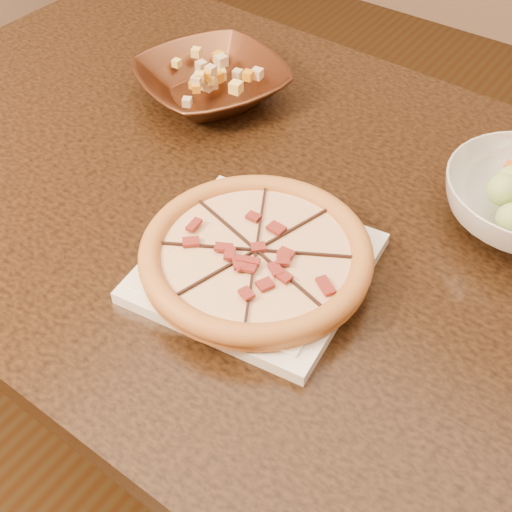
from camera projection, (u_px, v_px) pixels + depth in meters
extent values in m
cube|color=black|center=(283.00, 428.00, 1.64)|extent=(4.00, 4.00, 0.02)
cube|color=#362110|center=(247.00, 196.00, 1.08)|extent=(1.42, 0.94, 0.04)
cylinder|color=#362110|center=(136.00, 143.00, 1.81)|extent=(0.07, 0.07, 0.71)
cube|color=silver|center=(256.00, 267.00, 0.93)|extent=(0.30, 0.30, 0.02)
cube|color=silver|center=(256.00, 261.00, 0.92)|extent=(0.25, 0.25, 0.00)
cylinder|color=#BD8339|center=(256.00, 257.00, 0.92)|extent=(0.30, 0.30, 0.01)
torus|color=#BD8339|center=(256.00, 253.00, 0.91)|extent=(0.30, 0.30, 0.03)
cylinder|color=beige|center=(256.00, 253.00, 0.91)|extent=(0.24, 0.24, 0.01)
cube|color=black|center=(256.00, 250.00, 0.91)|extent=(0.08, 0.29, 0.01)
cube|color=black|center=(256.00, 250.00, 0.91)|extent=(0.15, 0.26, 0.01)
cube|color=black|center=(256.00, 250.00, 0.91)|extent=(0.29, 0.08, 0.01)
cube|color=black|center=(256.00, 250.00, 0.91)|extent=(0.26, 0.15, 0.01)
cube|color=maroon|center=(267.00, 258.00, 0.90)|extent=(0.03, 0.02, 0.00)
cube|color=maroon|center=(290.00, 263.00, 0.89)|extent=(0.02, 0.02, 0.00)
cube|color=maroon|center=(316.00, 257.00, 0.90)|extent=(0.03, 0.02, 0.00)
cube|color=maroon|center=(279.00, 246.00, 0.91)|extent=(0.03, 0.03, 0.00)
cube|color=maroon|center=(295.00, 234.00, 0.93)|extent=(0.02, 0.03, 0.00)
cube|color=maroon|center=(298.00, 215.00, 0.95)|extent=(0.02, 0.03, 0.00)
cube|color=maroon|center=(266.00, 230.00, 0.93)|extent=(0.02, 0.03, 0.00)
cube|color=maroon|center=(257.00, 214.00, 0.96)|extent=(0.03, 0.03, 0.00)
cube|color=maroon|center=(234.00, 203.00, 0.97)|extent=(0.03, 0.03, 0.00)
cube|color=maroon|center=(234.00, 230.00, 0.93)|extent=(0.03, 0.02, 0.00)
cube|color=maroon|center=(207.00, 228.00, 0.94)|extent=(0.02, 0.02, 0.00)
cube|color=maroon|center=(235.00, 246.00, 0.91)|extent=(0.03, 0.02, 0.00)
cube|color=maroon|center=(213.00, 254.00, 0.90)|extent=(0.03, 0.03, 0.00)
cube|color=maroon|center=(197.00, 272.00, 0.88)|extent=(0.02, 0.03, 0.00)
cube|color=maroon|center=(238.00, 264.00, 0.89)|extent=(0.02, 0.03, 0.00)
cube|color=maroon|center=(237.00, 283.00, 0.87)|extent=(0.02, 0.03, 0.00)
cube|color=maroon|center=(255.00, 302.00, 0.84)|extent=(0.03, 0.03, 0.00)
cube|color=maroon|center=(267.00, 272.00, 0.88)|extent=(0.03, 0.03, 0.00)
imported|color=brown|center=(211.00, 83.00, 1.21)|extent=(0.32, 0.32, 0.06)
cube|color=tan|center=(210.00, 59.00, 1.18)|extent=(0.03, 0.03, 0.03)
cube|color=orange|center=(219.00, 61.00, 1.18)|extent=(0.03, 0.03, 0.03)
cube|color=#E8CA5C|center=(230.00, 60.00, 1.18)|extent=(0.03, 0.03, 0.03)
cube|color=tan|center=(239.00, 56.00, 1.19)|extent=(0.03, 0.03, 0.03)
cube|color=orange|center=(215.00, 58.00, 1.19)|extent=(0.03, 0.03, 0.03)
cube|color=#E8CA5C|center=(222.00, 54.00, 1.20)|extent=(0.03, 0.03, 0.03)
cube|color=tan|center=(224.00, 49.00, 1.21)|extent=(0.03, 0.03, 0.03)
cube|color=orange|center=(210.00, 59.00, 1.18)|extent=(0.03, 0.03, 0.03)
cube|color=#E8CA5C|center=(211.00, 54.00, 1.20)|extent=(0.03, 0.03, 0.03)
cube|color=tan|center=(206.00, 49.00, 1.21)|extent=(0.03, 0.03, 0.03)
cube|color=orange|center=(196.00, 46.00, 1.21)|extent=(0.03, 0.03, 0.03)
cube|color=#E8CA5C|center=(206.00, 57.00, 1.19)|extent=(0.03, 0.03, 0.03)
cube|color=tan|center=(196.00, 56.00, 1.19)|extent=(0.03, 0.03, 0.03)
cube|color=orange|center=(185.00, 57.00, 1.19)|extent=(0.03, 0.03, 0.03)
cube|color=#E8CA5C|center=(208.00, 60.00, 1.18)|extent=(0.03, 0.03, 0.03)
cube|color=tan|center=(199.00, 62.00, 1.18)|extent=(0.03, 0.03, 0.03)
cube|color=orange|center=(192.00, 66.00, 1.17)|extent=(0.03, 0.03, 0.03)
cube|color=#E8CA5C|center=(189.00, 72.00, 1.15)|extent=(0.03, 0.03, 0.03)
cube|color=tan|center=(207.00, 63.00, 1.18)|extent=(0.03, 0.03, 0.03)
cube|color=orange|center=(207.00, 68.00, 1.16)|extent=(0.03, 0.03, 0.03)
cube|color=#E8CA5C|center=(213.00, 74.00, 1.15)|extent=(0.03, 0.03, 0.03)
cube|color=tan|center=(211.00, 61.00, 1.18)|extent=(0.03, 0.03, 0.03)
cube|color=orange|center=(218.00, 65.00, 1.17)|extent=(0.03, 0.03, 0.03)
sphere|color=#C9E37D|center=(508.00, 155.00, 0.97)|extent=(0.04, 0.04, 0.04)
sphere|color=#C9E37D|center=(511.00, 171.00, 0.94)|extent=(0.04, 0.04, 0.04)
cube|color=#D65F20|center=(510.00, 168.00, 0.96)|extent=(0.02, 0.02, 0.01)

